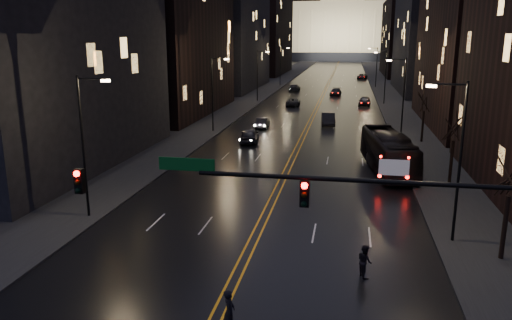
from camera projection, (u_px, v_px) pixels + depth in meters
The scene contains 35 objects.
ground at pixel (216, 320), 20.30m from camera, with size 900.00×900.00×0.00m, color black.
road at pixel (332, 77), 144.42m from camera, with size 20.00×320.00×0.02m, color black.
sidewalk_left at pixel (284, 76), 146.86m from camera, with size 8.00×320.00×0.16m, color black.
sidewalk_right at pixel (381, 77), 141.93m from camera, with size 8.00×320.00×0.16m, color black.
center_line at pixel (332, 77), 144.41m from camera, with size 0.62×320.00×0.01m, color orange.
building_left_near at pixel (41, 39), 42.37m from camera, with size 12.00×28.00×22.00m, color black.
building_left_mid at pixel (170, 17), 72.20m from camera, with size 12.00×30.00×28.00m, color black.
building_left_far at pixel (230, 43), 109.44m from camera, with size 12.00×34.00×20.00m, color black.
building_left_dist at pixel (266, 34), 154.79m from camera, with size 12.00×40.00×24.00m, color black.
building_right_mid at pixel (431, 28), 101.32m from camera, with size 12.00×34.00×26.00m, color black.
building_right_dist at pixel (406, 38), 147.63m from camera, with size 12.00×40.00×22.00m, color black.
capitol at pixel (341, 25), 254.88m from camera, with size 90.00×50.00×58.50m.
traffic_signal at pixel (371, 210), 18.03m from camera, with size 17.29×0.45×7.00m.
streetlamp_right_near at pixel (457, 154), 26.72m from camera, with size 2.13×0.25×9.00m.
streetlamp_left_near at pixel (85, 140), 30.53m from camera, with size 2.13×0.25×9.00m.
streetlamp_right_mid at pixel (402, 94), 55.37m from camera, with size 2.13×0.25×9.00m.
streetlamp_left_mid at pixel (214, 90), 59.17m from camera, with size 2.13×0.25×9.00m.
streetlamp_right_far at pixel (384, 74), 84.01m from camera, with size 2.13×0.25×9.00m.
streetlamp_left_far at pixel (258, 73), 87.82m from camera, with size 2.13×0.25×9.00m.
streetlamp_right_dist at pixel (376, 65), 112.65m from camera, with size 2.13×0.25×9.00m.
streetlamp_left_dist at pixel (281, 64), 116.46m from camera, with size 2.13×0.25×9.00m.
tree_right_near at pixel (511, 176), 24.56m from camera, with size 2.40×2.40×6.65m.
tree_right_mid at pixel (455, 127), 37.93m from camera, with size 2.40×2.40×6.65m.
tree_right_far at pixel (425, 101), 53.20m from camera, with size 2.40×2.40×6.65m.
bus at pixel (388, 152), 42.68m from camera, with size 2.76×11.78×3.28m, color black.
oncoming_car_a at pixel (249, 135), 54.24m from camera, with size 1.87×4.65×1.58m, color black.
oncoming_car_b at pixel (262, 123), 62.91m from camera, with size 1.43×4.09×1.35m, color black.
oncoming_car_c at pixel (293, 102), 83.39m from camera, with size 2.18×4.73×1.32m, color black.
oncoming_car_d at pixel (294, 88), 105.83m from camera, with size 2.13×5.23×1.52m, color black.
receding_car_a at pixel (328, 119), 65.08m from camera, with size 1.67×4.79×1.58m, color black.
receding_car_b at pixel (365, 101), 83.37m from camera, with size 1.86×4.63×1.58m, color black.
receding_car_c at pixel (336, 92), 97.99m from camera, with size 1.97×4.84×1.41m, color black.
receding_car_d at pixel (362, 76), 136.70m from camera, with size 2.42×5.24×1.46m, color black.
pedestrian_a at pixel (229, 312), 19.21m from camera, with size 0.66×0.43×1.81m, color black.
pedestrian_b at pixel (365, 261), 23.78m from camera, with size 0.79×0.43×1.62m, color black.
Camera 1 is at (4.92, -17.54, 11.19)m, focal length 35.00 mm.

